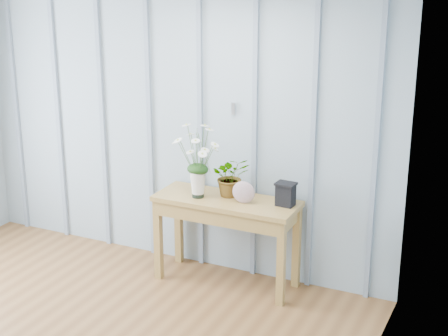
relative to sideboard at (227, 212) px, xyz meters
The scene contains 6 objects.
room_shell 1.83m from the sideboard, 119.46° to the right, with size 4.00×4.50×2.50m.
sideboard is the anchor object (origin of this frame).
daisy_vase 0.56m from the sideboard, 165.74° to the right, with size 0.44×0.34×0.62m.
spider_plant 0.30m from the sideboard, 92.32° to the left, with size 0.30×0.26×0.34m, color black.
felt_disc_vessel 0.27m from the sideboard, 11.35° to the right, with size 0.19×0.05×0.19m, color #7F4D61.
carved_box 0.54m from the sideboard, ahead, with size 0.16×0.13×0.19m.
Camera 1 is at (2.84, -2.78, 2.70)m, focal length 55.00 mm.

